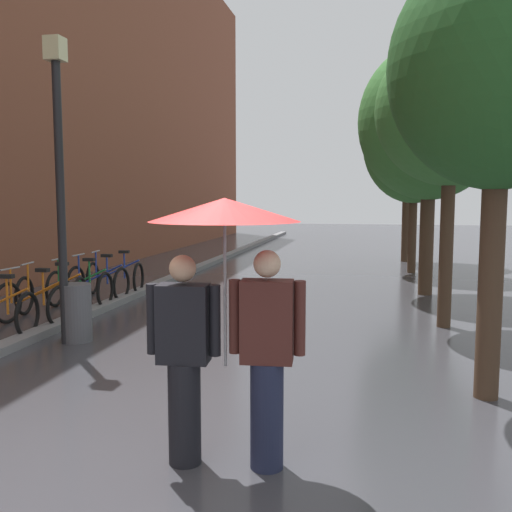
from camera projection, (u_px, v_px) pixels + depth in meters
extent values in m
plane|color=#38383D|center=(146.00, 466.00, 4.45)|extent=(80.00, 80.00, 0.00)
cube|color=slate|center=(180.00, 275.00, 14.83)|extent=(0.30, 36.00, 0.12)
cylinder|color=#473323|center=(491.00, 281.00, 5.85)|extent=(0.25, 0.25, 2.49)
ellipsoid|color=#235623|center=(500.00, 66.00, 5.62)|extent=(2.22, 2.22, 2.46)
cylinder|color=#473323|center=(446.00, 248.00, 9.08)|extent=(0.22, 0.22, 2.59)
ellipsoid|color=#387533|center=(451.00, 110.00, 8.85)|extent=(2.37, 2.37, 2.38)
cylinder|color=#473323|center=(427.00, 238.00, 12.13)|extent=(0.30, 0.30, 2.46)
ellipsoid|color=#387533|center=(430.00, 121.00, 11.87)|extent=(3.02, 3.02, 3.30)
cylinder|color=#473323|center=(412.00, 231.00, 15.63)|extent=(0.23, 0.23, 2.35)
ellipsoid|color=#387533|center=(415.00, 143.00, 15.38)|extent=(2.81, 2.81, 3.30)
cylinder|color=#473323|center=(407.00, 213.00, 18.32)|extent=(0.28, 0.28, 3.15)
ellipsoid|color=#2D6628|center=(409.00, 130.00, 18.04)|extent=(2.71, 2.71, 2.86)
torus|color=black|center=(27.00, 315.00, 8.47)|extent=(0.13, 0.70, 0.70)
cylinder|color=orange|center=(1.00, 301.00, 8.49)|extent=(0.88, 0.12, 0.43)
cylinder|color=orange|center=(7.00, 296.00, 8.48)|extent=(0.04, 0.04, 0.55)
cube|color=black|center=(6.00, 276.00, 8.44)|extent=(0.23, 0.12, 0.06)
torus|color=black|center=(8.00, 303.00, 9.42)|extent=(0.12, 0.70, 0.70)
torus|color=black|center=(60.00, 306.00, 9.14)|extent=(0.12, 0.70, 0.70)
cylinder|color=orange|center=(38.00, 293.00, 9.23)|extent=(0.88, 0.11, 0.43)
cylinder|color=orange|center=(43.00, 289.00, 9.20)|extent=(0.04, 0.04, 0.55)
cube|color=black|center=(43.00, 270.00, 9.16)|extent=(0.23, 0.12, 0.06)
cylinder|color=orange|center=(11.00, 286.00, 9.37)|extent=(0.04, 0.04, 0.58)
cylinder|color=#9E9EA3|center=(10.00, 269.00, 9.34)|extent=(0.07, 0.46, 0.03)
torus|color=black|center=(24.00, 296.00, 10.11)|extent=(0.16, 0.70, 0.70)
torus|color=black|center=(80.00, 296.00, 10.05)|extent=(0.16, 0.70, 0.70)
cylinder|color=orange|center=(57.00, 285.00, 10.05)|extent=(0.88, 0.16, 0.43)
cylinder|color=orange|center=(63.00, 281.00, 10.04)|extent=(0.04, 0.04, 0.55)
cube|color=black|center=(62.00, 264.00, 10.00)|extent=(0.23, 0.13, 0.06)
cylinder|color=orange|center=(28.00, 280.00, 10.08)|extent=(0.04, 0.04, 0.58)
cylinder|color=#9E9EA3|center=(27.00, 264.00, 10.04)|extent=(0.09, 0.46, 0.03)
torus|color=black|center=(55.00, 289.00, 10.86)|extent=(0.09, 0.70, 0.70)
torus|color=black|center=(105.00, 290.00, 10.70)|extent=(0.09, 0.70, 0.70)
cylinder|color=#1E7A38|center=(85.00, 279.00, 10.75)|extent=(0.88, 0.07, 0.43)
cylinder|color=#1E7A38|center=(90.00, 275.00, 10.72)|extent=(0.04, 0.04, 0.55)
cube|color=black|center=(89.00, 260.00, 10.69)|extent=(0.22, 0.11, 0.06)
cylinder|color=#1E7A38|center=(59.00, 274.00, 10.82)|extent=(0.04, 0.04, 0.58)
cylinder|color=#9E9EA3|center=(58.00, 259.00, 10.79)|extent=(0.05, 0.46, 0.03)
torus|color=black|center=(76.00, 283.00, 11.62)|extent=(0.08, 0.70, 0.70)
torus|color=black|center=(121.00, 284.00, 11.39)|extent=(0.08, 0.70, 0.70)
cylinder|color=#233DA8|center=(103.00, 274.00, 11.46)|extent=(0.88, 0.06, 0.43)
cylinder|color=#233DA8|center=(107.00, 271.00, 11.43)|extent=(0.04, 0.04, 0.55)
cube|color=black|center=(107.00, 256.00, 11.40)|extent=(0.22, 0.11, 0.06)
cylinder|color=#233DA8|center=(79.00, 269.00, 11.57)|extent=(0.04, 0.04, 0.58)
cylinder|color=#9E9EA3|center=(78.00, 255.00, 11.54)|extent=(0.04, 0.46, 0.03)
torus|color=black|center=(93.00, 278.00, 12.31)|extent=(0.14, 0.70, 0.70)
torus|color=black|center=(138.00, 278.00, 12.22)|extent=(0.14, 0.70, 0.70)
cylinder|color=#233DA8|center=(120.00, 269.00, 12.24)|extent=(0.88, 0.14, 0.43)
cylinder|color=#233DA8|center=(124.00, 266.00, 12.22)|extent=(0.04, 0.04, 0.55)
cube|color=black|center=(124.00, 252.00, 12.19)|extent=(0.23, 0.12, 0.06)
cylinder|color=#233DA8|center=(96.00, 265.00, 12.27)|extent=(0.04, 0.04, 0.58)
cylinder|color=#9E9EA3|center=(96.00, 252.00, 12.24)|extent=(0.08, 0.46, 0.03)
cylinder|color=black|center=(185.00, 413.00, 4.47)|extent=(0.26, 0.26, 0.82)
cube|color=black|center=(183.00, 324.00, 4.40)|extent=(0.42, 0.25, 0.62)
sphere|color=tan|center=(183.00, 268.00, 4.35)|extent=(0.21, 0.21, 0.21)
cylinder|color=black|center=(152.00, 319.00, 4.43)|extent=(0.09, 0.09, 0.56)
cylinder|color=black|center=(215.00, 320.00, 4.37)|extent=(0.09, 0.09, 0.56)
cylinder|color=#1E233D|center=(267.00, 415.00, 4.39)|extent=(0.26, 0.26, 0.85)
cube|color=#4C231E|center=(267.00, 321.00, 4.32)|extent=(0.42, 0.25, 0.64)
sphere|color=beige|center=(267.00, 264.00, 4.27)|extent=(0.21, 0.21, 0.21)
cylinder|color=#4C231E|center=(235.00, 316.00, 4.34)|extent=(0.09, 0.09, 0.57)
cylinder|color=#4C231E|center=(300.00, 318.00, 4.28)|extent=(0.09, 0.09, 0.57)
cylinder|color=#9E9EA3|center=(225.00, 293.00, 4.35)|extent=(0.02, 0.02, 1.15)
cone|color=red|center=(225.00, 210.00, 4.29)|extent=(1.17, 1.17, 0.18)
cylinder|color=black|center=(61.00, 206.00, 7.96)|extent=(0.12, 0.12, 3.98)
cube|color=beige|center=(55.00, 49.00, 7.73)|extent=(0.24, 0.24, 0.32)
cylinder|color=#4C4C51|center=(76.00, 313.00, 8.26)|extent=(0.44, 0.44, 0.85)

